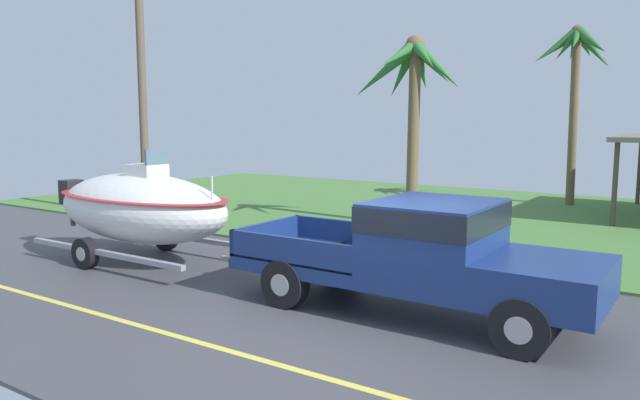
% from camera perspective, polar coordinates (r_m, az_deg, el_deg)
% --- Properties ---
extents(ground, '(36.00, 22.00, 0.11)m').
position_cam_1_polar(ground, '(16.81, 18.50, -3.31)').
color(ground, '#424247').
extents(pickup_truck_towing, '(6.02, 2.01, 1.82)m').
position_cam_1_polar(pickup_truck_towing, '(9.56, 10.34, -4.84)').
color(pickup_truck_towing, navy).
rests_on(pickup_truck_towing, ground).
extents(boat_on_trailer, '(5.85, 2.40, 2.44)m').
position_cam_1_polar(boat_on_trailer, '(13.61, -16.40, -0.64)').
color(boat_on_trailer, gray).
rests_on(boat_on_trailer, ground).
extents(palm_tree_near_right, '(3.19, 2.52, 5.33)m').
position_cam_1_polar(palm_tree_near_right, '(17.37, 8.62, 10.99)').
color(palm_tree_near_right, brown).
rests_on(palm_tree_near_right, ground).
extents(palm_tree_far_left, '(2.79, 3.16, 6.20)m').
position_cam_1_polar(palm_tree_far_left, '(22.94, 22.81, 12.08)').
color(palm_tree_far_left, brown).
rests_on(palm_tree_far_left, ground).
extents(utility_pole, '(0.24, 1.80, 8.14)m').
position_cam_1_polar(utility_pole, '(19.20, -16.28, 10.79)').
color(utility_pole, brown).
rests_on(utility_pole, ground).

